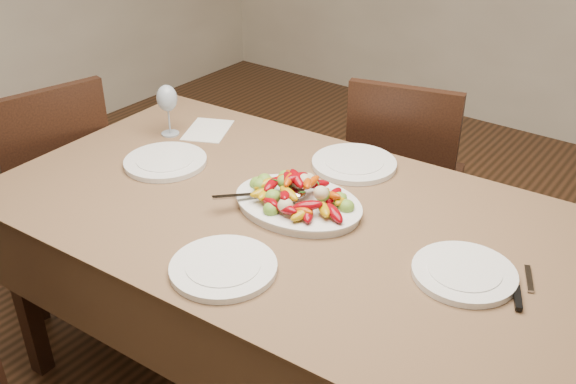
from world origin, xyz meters
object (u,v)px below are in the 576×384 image
at_px(dining_table, 288,308).
at_px(wine_glass, 168,109).
at_px(plate_left, 165,162).
at_px(plate_near, 223,268).
at_px(chair_left, 48,187).
at_px(plate_right, 464,273).
at_px(chair_far, 406,179).
at_px(serving_platter, 298,205).
at_px(plate_far, 354,164).

distance_m(dining_table, wine_glass, 0.85).
xyz_separation_m(plate_left, plate_near, (0.56, -0.33, 0.00)).
relative_size(plate_near, wine_glass, 1.37).
bearing_deg(plate_left, chair_left, -174.34).
bearing_deg(plate_right, chair_left, -177.10).
xyz_separation_m(chair_far, plate_right, (0.59, -0.85, 0.29)).
relative_size(dining_table, chair_far, 1.94).
height_order(chair_left, plate_right, chair_left).
relative_size(plate_left, plate_near, 1.00).
distance_m(chair_left, serving_platter, 1.24).
bearing_deg(serving_platter, chair_left, -175.20).
distance_m(chair_left, plate_right, 1.76).
bearing_deg(serving_platter, plate_right, -1.35).
bearing_deg(wine_glass, plate_near, -35.18).
xyz_separation_m(chair_far, plate_near, (0.08, -1.21, 0.29)).
height_order(chair_left, wine_glass, wine_glass).
distance_m(dining_table, serving_platter, 0.39).
bearing_deg(chair_left, wine_glass, 128.86).
relative_size(chair_far, wine_glass, 4.64).
bearing_deg(chair_far, wine_glass, 31.96).
relative_size(plate_right, plate_near, 0.95).
height_order(plate_far, plate_near, same).
xyz_separation_m(chair_far, chair_left, (-1.15, -0.94, 0.00)).
relative_size(chair_left, plate_left, 3.39).
height_order(dining_table, chair_left, chair_left).
relative_size(plate_right, plate_far, 0.93).
xyz_separation_m(plate_right, plate_near, (-0.51, -0.35, 0.00)).
bearing_deg(plate_right, plate_left, -178.81).
bearing_deg(chair_left, chair_far, 141.91).
bearing_deg(plate_left, plate_near, -30.49).
height_order(chair_far, plate_left, chair_far).
bearing_deg(plate_near, wine_glass, 144.82).
bearing_deg(plate_right, wine_glass, 172.67).
relative_size(plate_left, plate_far, 0.98).
bearing_deg(plate_near, dining_table, 97.97).
xyz_separation_m(plate_right, wine_glass, (-1.23, 0.16, 0.09)).
xyz_separation_m(serving_platter, plate_left, (-0.53, -0.03, -0.00)).
relative_size(serving_platter, plate_near, 1.40).
height_order(dining_table, plate_left, plate_left).
bearing_deg(plate_right, chair_far, 124.48).
height_order(chair_left, serving_platter, chair_left).
bearing_deg(serving_platter, dining_table, -131.06).
bearing_deg(plate_right, plate_far, 147.33).
height_order(plate_right, plate_far, same).
relative_size(plate_far, plate_near, 1.02).
distance_m(serving_platter, plate_near, 0.37).
bearing_deg(wine_glass, plate_right, -7.33).
xyz_separation_m(dining_table, chair_far, (-0.03, 0.86, 0.10)).
distance_m(plate_left, plate_near, 0.65).
relative_size(dining_table, wine_glass, 8.98).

